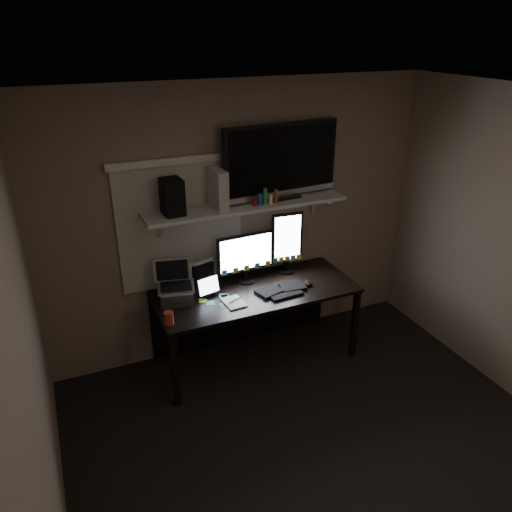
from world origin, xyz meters
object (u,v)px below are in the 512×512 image
desk (251,301)px  tablet (208,286)px  keyboard (281,289)px  game_console (218,189)px  monitor_portrait (287,242)px  cup (169,318)px  tv (281,161)px  monitor_landscape (246,258)px  speaker (172,197)px  laptop (176,284)px  mouse (308,283)px

desk → tablet: 0.51m
keyboard → game_console: size_ratio=1.38×
monitor_portrait → keyboard: monitor_portrait is taller
game_console → cup: bearing=-145.9°
cup → tv: size_ratio=0.10×
monitor_portrait → monitor_landscape: bearing=-170.4°
keyboard → monitor_portrait: bearing=52.1°
desk → tablet: size_ratio=7.97×
speaker → tablet: bearing=-33.6°
desk → laptop: bearing=-177.1°
keyboard → laptop: bearing=163.9°
tablet → keyboard: bearing=-27.9°
desk → monitor_portrait: (0.42, 0.11, 0.48)m
tablet → tv: tv is taller
game_console → mouse: bearing=-25.6°
desk → laptop: 0.78m
monitor_landscape → mouse: (0.49, -0.30, -0.22)m
keyboard → tv: tv is taller
monitor_landscape → speaker: bearing=176.9°
game_console → desk: bearing=-21.3°
speaker → desk: bearing=-10.1°
keyboard → speaker: (-0.85, 0.30, 0.88)m
laptop → game_console: 0.87m
monitor_landscape → cup: (-0.84, -0.43, -0.18)m
monitor_landscape → tv: 0.91m
keyboard → tablet: 0.65m
keyboard → speaker: size_ratio=1.55×
cup → speaker: bearing=64.9°
cup → monitor_landscape: bearing=27.5°
monitor_landscape → laptop: 0.70m
monitor_portrait → tv: tv is taller
desk → keyboard: keyboard is taller
tv → laptop: bearing=-176.1°
desk → cup: bearing=-157.1°
mouse → tablet: (-0.90, 0.17, 0.08)m
desk → mouse: 0.56m
keyboard → tv: bearing=62.9°
monitor_landscape → laptop: monitor_landscape is taller
monitor_portrait → tablet: size_ratio=2.67×
keyboard → game_console: game_console is taller
monitor_portrait → tablet: (-0.84, -0.16, -0.20)m
cup → game_console: bearing=36.7°
desk → laptop: (-0.70, -0.04, 0.35)m
laptop → tv: bearing=21.3°
laptop → cup: laptop is taller
laptop → game_console: (0.45, 0.12, 0.74)m
monitor_landscape → game_console: bearing=174.5°
keyboard → monitor_landscape: bearing=122.2°
cup → tablet: bearing=35.4°
monitor_landscape → monitor_portrait: monitor_portrait is taller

